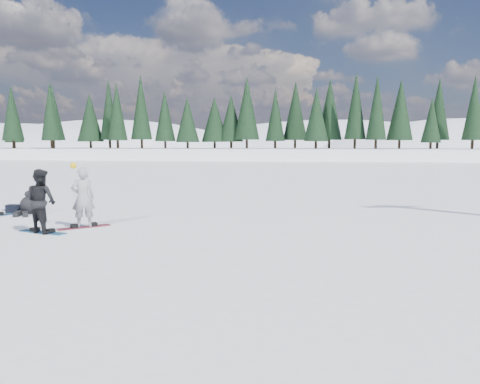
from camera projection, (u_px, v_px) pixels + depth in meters
name	position (u px, v px, depth m)	size (l,w,h in m)	color
ground	(107.00, 232.00, 13.13)	(420.00, 420.00, 0.00)	white
alpine_backdrop	(257.00, 180.00, 202.73)	(412.50, 227.00, 53.20)	white
snowboarder_woman	(83.00, 197.00, 13.62)	(0.77, 0.67, 1.92)	#ABABB0
snowboarder_man	(41.00, 201.00, 12.86)	(0.86, 0.67, 1.78)	black
seated_rider	(28.00, 205.00, 16.17)	(0.73, 1.06, 0.82)	black
gear_bag	(14.00, 209.00, 16.52)	(0.45, 0.30, 0.30)	black
snowboard_woman	(84.00, 227.00, 13.71)	(1.50, 0.28, 0.03)	maroon
snowboard_man	(43.00, 232.00, 12.96)	(1.50, 0.28, 0.03)	#1C639D
snowboard_loose_c	(22.00, 210.00, 17.08)	(1.50, 0.28, 0.03)	#195B8E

